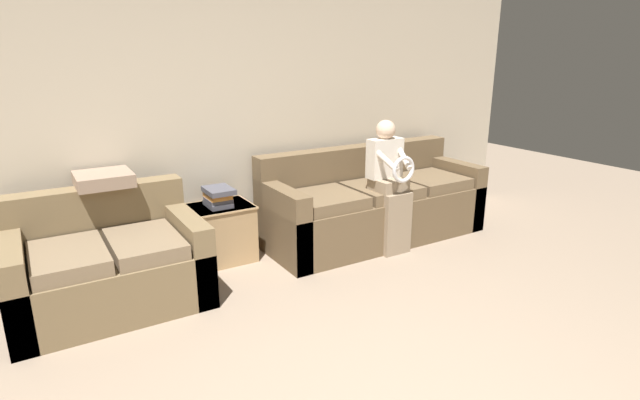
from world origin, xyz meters
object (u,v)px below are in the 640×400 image
Objects in this scene: couch_side at (108,266)px; side_shelf at (221,232)px; book_stack at (218,197)px; throw_pillow at (104,179)px; couch_main at (373,205)px; child_left_seated at (390,181)px.

side_shelf is (1.00, 0.33, -0.04)m from couch_side.
throw_pillow reaches higher than book_stack.
couch_main is 1.55m from side_shelf.
throw_pillow is at bearing 174.50° from couch_main.
throw_pillow is (0.09, 0.33, 0.58)m from couch_side.
throw_pillow is (-2.37, 0.58, 0.21)m from child_left_seated.
couch_main is 4.00× the size of side_shelf.
child_left_seated reaches higher than side_shelf.
book_stack is at bearing -0.45° from throw_pillow.
child_left_seated is at bearing -5.90° from couch_side.
child_left_seated is 4.13× the size of book_stack.
child_left_seated is at bearing -13.81° from throw_pillow.
throw_pillow reaches higher than side_shelf.
book_stack is at bearing -116.44° from side_shelf.
couch_side is at bearing -161.73° from side_shelf.
couch_main is 0.49m from child_left_seated.
side_shelf is at bearing 63.56° from book_stack.
side_shelf is at bearing 158.09° from child_left_seated.
couch_main is 1.58m from book_stack.
couch_side is 2.50m from child_left_seated.
throw_pillow reaches higher than couch_main.
side_shelf is at bearing 171.14° from couch_main.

